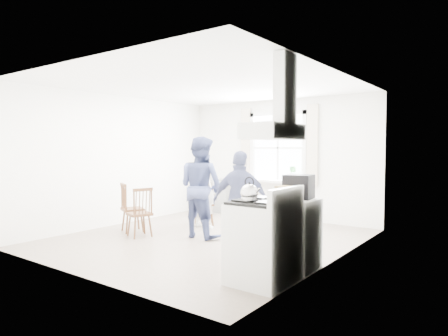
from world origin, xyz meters
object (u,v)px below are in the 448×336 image
(windsor_chair_b, at_px, (127,202))
(person_left, at_px, (203,186))
(low_cabinet, at_px, (296,234))
(gas_stove, at_px, (264,241))
(person_mid, at_px, (201,187))
(person_right, at_px, (241,202))
(windsor_chair_a, at_px, (204,197))
(stereo_stack, at_px, (299,187))
(windsor_chair_c, at_px, (142,207))

(windsor_chair_b, xyz_separation_m, person_left, (0.88, 1.13, 0.26))
(low_cabinet, bearing_deg, gas_stove, -95.68)
(person_mid, bearing_deg, person_right, 161.74)
(windsor_chair_a, xyz_separation_m, person_mid, (0.60, -0.83, 0.31))
(windsor_chair_b, bearing_deg, gas_stove, -14.31)
(gas_stove, height_order, person_left, person_left)
(windsor_chair_a, height_order, person_left, person_left)
(gas_stove, xyz_separation_m, stereo_stack, (0.06, 0.78, 0.57))
(stereo_stack, bearing_deg, low_cabinet, -84.42)
(low_cabinet, xyz_separation_m, stereo_stack, (-0.01, 0.08, 0.60))
(windsor_chair_a, bearing_deg, stereo_stack, -27.49)
(windsor_chair_a, distance_m, person_right, 2.13)
(windsor_chair_b, distance_m, person_left, 1.46)
(windsor_chair_a, relative_size, person_left, 0.56)
(stereo_stack, height_order, windsor_chair_b, stereo_stack)
(low_cabinet, height_order, windsor_chair_c, low_cabinet)
(stereo_stack, xyz_separation_m, person_left, (-2.61, 1.23, -0.24))
(gas_stove, xyz_separation_m, windsor_chair_a, (-2.68, 2.20, 0.08))
(windsor_chair_c, height_order, person_left, person_left)
(gas_stove, height_order, windsor_chair_a, gas_stove)
(windsor_chair_c, bearing_deg, stereo_stack, 0.97)
(low_cabinet, relative_size, windsor_chair_a, 0.98)
(person_left, distance_m, person_mid, 0.79)
(windsor_chair_c, bearing_deg, person_mid, 39.19)
(person_mid, relative_size, person_right, 1.16)
(person_left, relative_size, person_mid, 0.94)
(low_cabinet, relative_size, person_mid, 0.52)
(windsor_chair_b, bearing_deg, person_mid, 20.24)
(low_cabinet, relative_size, stereo_stack, 2.34)
(low_cabinet, height_order, stereo_stack, stereo_stack)
(stereo_stack, bearing_deg, windsor_chair_c, -179.03)
(windsor_chair_b, bearing_deg, person_left, 52.07)
(windsor_chair_a, distance_m, person_mid, 1.07)
(windsor_chair_b, relative_size, person_mid, 0.52)
(windsor_chair_c, distance_m, person_mid, 1.08)
(gas_stove, relative_size, windsor_chair_b, 1.23)
(windsor_chair_a, bearing_deg, low_cabinet, -28.65)
(person_left, xyz_separation_m, person_right, (1.58, -1.05, -0.06))
(windsor_chair_b, xyz_separation_m, person_mid, (1.35, 0.50, 0.32))
(windsor_chair_b, relative_size, person_left, 0.56)
(person_mid, bearing_deg, stereo_stack, 166.69)
(stereo_stack, relative_size, person_left, 0.23)
(windsor_chair_c, xyz_separation_m, person_left, (0.33, 1.28, 0.29))
(person_mid, bearing_deg, windsor_chair_b, 22.48)
(stereo_stack, relative_size, person_mid, 0.22)
(windsor_chair_a, height_order, person_right, person_right)
(stereo_stack, bearing_deg, windsor_chair_b, 178.37)
(low_cabinet, bearing_deg, person_left, 153.46)
(windsor_chair_b, height_order, windsor_chair_c, windsor_chair_b)
(stereo_stack, bearing_deg, person_mid, 164.45)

